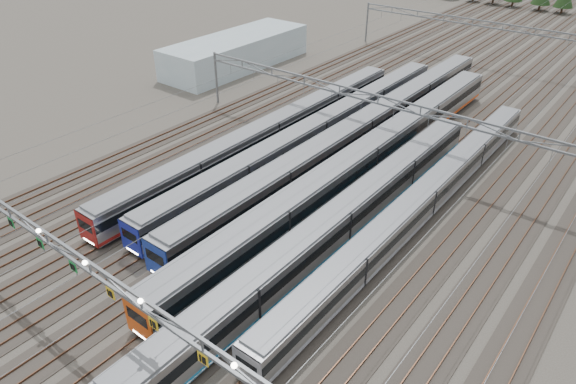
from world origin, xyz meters
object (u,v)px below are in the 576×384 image
Objects in this scene: train_b at (317,132)px; train_e at (338,224)px; train_d at (365,160)px; train_f at (423,201)px; gantry_mid at (377,107)px; train_a at (270,133)px; gantry_far at (502,32)px; west_shed at (237,52)px; train_c at (361,131)px; gantry_near at (89,271)px.

train_e is at bearing -49.08° from train_b.
train_d is 1.24× the size of train_e.
train_d is 9.64m from train_f.
train_d is 1.16× the size of gantry_mid.
train_a is 53.48m from gantry_far.
train_a is 34.90m from west_shed.
train_f is 0.96× the size of gantry_mid.
gantry_far reaches higher than train_c.
train_f is (18.00, -6.47, -0.21)m from train_b.
train_a is at bearing 147.40° from train_e.
train_d reaches higher than train_f.
train_f is 55.84m from gantry_far.
train_c is 1.24× the size of train_f.
train_e is at bearing -116.31° from train_f.
train_c is at bearing 143.62° from train_f.
gantry_mid reaches higher than west_shed.
gantry_far is at bearing 101.66° from train_f.
train_c is at bearing -92.89° from gantry_far.
train_a is at bearing 173.89° from train_f.
west_shed is at bearing 140.16° from train_a.
gantry_mid is at bearing 24.28° from train_b.
train_c is 40.89m from gantry_near.
gantry_mid is at bearing -90.00° from gantry_far.
train_a is 35.21m from gantry_near.
train_e is at bearing -83.94° from gantry_far.
gantry_mid is at bearing 139.77° from train_f.
gantry_mid is at bearing -21.84° from west_shed.
train_c is at bearing 37.67° from train_b.
train_e is 0.97× the size of train_f.
train_b is 0.91× the size of train_d.
west_shed reaches higher than train_d.
gantry_near is at bearing -86.89° from train_c.
train_e is at bearing -37.09° from west_shed.
train_b is at bearing 42.08° from train_a.
gantry_near is (-2.30, -34.04, 4.77)m from train_d.
train_e reaches higher than train_f.
gantry_near is (-6.80, -21.50, 4.96)m from train_e.
gantry_near is (11.20, -33.01, 4.93)m from train_a.
west_shed is (-44.79, 33.86, 0.62)m from train_e.
gantry_near is at bearing -90.07° from gantry_mid.
train_b is 1.13× the size of train_e.
gantry_near is (2.20, -40.55, 4.79)m from train_c.
train_d is at bearing 159.09° from train_f.
gantry_mid reaches higher than train_c.
gantry_near is at bearing -110.26° from train_f.
west_shed is at bearing 152.11° from train_d.
gantry_near reaches higher than gantry_mid.
train_f is at bearing -36.38° from train_c.
train_d is 1.20× the size of train_f.
train_c is 44.81m from gantry_far.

